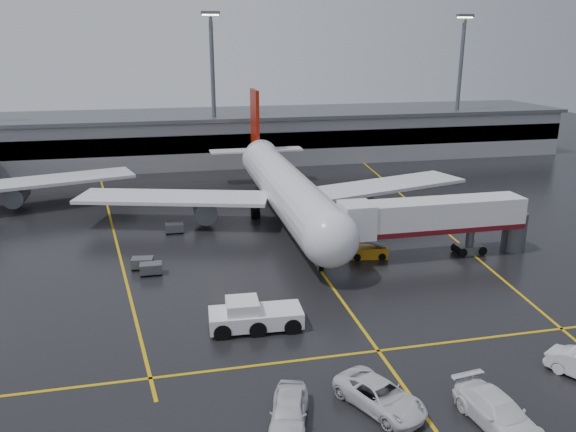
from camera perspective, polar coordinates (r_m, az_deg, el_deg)
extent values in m
plane|color=black|center=(60.05, 1.45, -2.98)|extent=(220.00, 220.00, 0.00)
cube|color=gold|center=(60.04, 1.45, -2.97)|extent=(0.25, 90.00, 0.02)
cube|color=gold|center=(41.01, 9.09, -13.28)|extent=(60.00, 0.25, 0.02)
cube|color=gold|center=(68.19, -17.22, -1.28)|extent=(9.99, 69.35, 0.02)
cube|color=gold|center=(74.95, 13.04, 0.69)|extent=(7.57, 69.64, 0.02)
cube|color=gray|center=(104.94, -4.93, 7.92)|extent=(120.00, 18.00, 8.00)
cube|color=black|center=(96.26, -4.21, 7.41)|extent=(120.00, 0.40, 3.00)
cube|color=#595B60|center=(104.35, -4.99, 10.25)|extent=(122.00, 19.00, 0.60)
cylinder|color=#595B60|center=(97.44, -7.54, 12.17)|extent=(0.70, 0.70, 25.00)
cube|color=#595B60|center=(97.21, -7.85, 19.65)|extent=(3.00, 1.20, 0.50)
cube|color=#FFE5B2|center=(97.20, -7.84, 19.47)|extent=(2.60, 0.90, 0.20)
cylinder|color=#595B60|center=(110.93, 16.84, 12.19)|extent=(0.70, 0.70, 25.00)
cube|color=#595B60|center=(110.73, 17.43, 18.73)|extent=(3.00, 1.20, 0.50)
cube|color=#FFE5B2|center=(110.72, 17.42, 18.58)|extent=(2.60, 0.90, 0.20)
cylinder|color=silver|center=(66.25, -0.19, 2.76)|extent=(5.20, 36.00, 5.20)
sphere|color=silver|center=(49.56, 4.28, -2.28)|extent=(5.20, 5.20, 5.20)
cone|color=silver|center=(86.28, -3.20, 6.51)|extent=(4.94, 8.00, 4.94)
cube|color=maroon|center=(86.50, -3.37, 9.82)|extent=(0.50, 5.50, 8.50)
cube|color=silver|center=(86.25, -3.21, 6.64)|extent=(14.00, 3.00, 0.25)
cube|color=silver|center=(66.95, -11.51, 1.85)|extent=(22.80, 11.83, 0.40)
cube|color=silver|center=(72.10, 9.62, 3.04)|extent=(22.80, 11.83, 0.40)
cylinder|color=#595B60|center=(66.50, -8.40, 0.66)|extent=(2.60, 4.50, 2.60)
cylinder|color=#595B60|center=(70.32, 7.22, 1.61)|extent=(2.60, 4.50, 2.60)
cylinder|color=#595B60|center=(53.37, 3.28, -4.48)|extent=(0.56, 0.56, 2.00)
cylinder|color=#595B60|center=(69.37, -3.31, 0.65)|extent=(0.56, 0.56, 2.00)
cylinder|color=#595B60|center=(70.63, 1.82, 0.97)|extent=(0.56, 0.56, 2.00)
cylinder|color=black|center=(53.58, 3.27, -5.03)|extent=(0.40, 1.10, 1.10)
cylinder|color=black|center=(69.50, -3.30, 0.29)|extent=(1.00, 1.40, 1.40)
cylinder|color=black|center=(70.75, 1.82, 0.62)|extent=(1.00, 1.40, 1.40)
cube|color=silver|center=(80.07, -23.26, 3.28)|extent=(22.80, 11.83, 0.40)
cylinder|color=#595B60|center=(80.18, -25.72, 1.95)|extent=(2.60, 4.50, 2.60)
cube|color=silver|center=(57.42, 14.66, 0.13)|extent=(18.00, 3.20, 3.00)
cube|color=#530D13|center=(57.80, 14.57, -1.10)|extent=(18.00, 3.30, 0.50)
cube|color=silver|center=(54.24, 6.92, -0.42)|extent=(3.00, 3.40, 3.30)
cylinder|color=#595B60|center=(60.18, 17.86, -2.27)|extent=(0.80, 0.80, 3.00)
cube|color=#595B60|center=(60.52, 17.77, -3.21)|extent=(2.60, 1.60, 0.90)
cylinder|color=#595B60|center=(62.65, 21.86, -1.45)|extent=(2.40, 2.40, 4.00)
cylinder|color=black|center=(59.99, 16.86, -3.31)|extent=(0.90, 1.80, 0.90)
cylinder|color=black|center=(61.07, 18.66, -3.12)|extent=(0.90, 1.80, 0.90)
cube|color=white|center=(43.06, -3.27, -10.17)|extent=(7.07, 3.11, 1.19)
cube|color=white|center=(42.53, -4.63, -9.07)|extent=(2.49, 2.49, 0.99)
cube|color=black|center=(42.53, -4.63, -9.07)|extent=(2.24, 2.24, 0.89)
cylinder|color=black|center=(43.05, -6.73, -10.80)|extent=(1.43, 3.03, 1.29)
cylinder|color=black|center=(43.22, -3.26, -10.58)|extent=(1.43, 3.03, 1.29)
cylinder|color=black|center=(43.54, 0.16, -10.33)|extent=(1.43, 3.03, 1.29)
cube|color=#C58311|center=(57.15, 8.11, -3.61)|extent=(3.95, 2.17, 1.14)
cube|color=#595B60|center=(56.78, 8.15, -2.58)|extent=(3.71, 1.54, 1.30)
cylinder|color=black|center=(57.02, 6.86, -3.88)|extent=(1.02, 1.86, 0.73)
cylinder|color=black|center=(57.48, 9.32, -3.82)|extent=(1.02, 1.86, 0.73)
imported|color=silver|center=(35.11, 9.28, -17.45)|extent=(5.02, 6.47, 1.63)
imported|color=white|center=(35.26, 20.47, -18.12)|extent=(3.26, 6.38, 1.77)
imported|color=silver|center=(33.43, 0.10, -19.07)|extent=(3.44, 5.47, 1.74)
cube|color=#595B60|center=(53.96, -13.66, -5.12)|extent=(2.00, 1.30, 0.90)
cylinder|color=black|center=(53.70, -14.48, -5.83)|extent=(0.40, 0.20, 0.40)
cylinder|color=black|center=(53.65, -12.77, -5.73)|extent=(0.40, 0.20, 0.40)
cylinder|color=black|center=(54.63, -14.46, -5.43)|extent=(0.40, 0.20, 0.40)
cylinder|color=black|center=(54.58, -12.78, -5.33)|extent=(0.40, 0.20, 0.40)
cube|color=#595B60|center=(55.47, -14.47, -4.56)|extent=(2.17, 1.57, 0.90)
cylinder|color=black|center=(55.34, -15.34, -5.21)|extent=(0.40, 0.20, 0.40)
cylinder|color=black|center=(55.05, -13.70, -5.20)|extent=(0.40, 0.20, 0.40)
cylinder|color=black|center=(56.25, -15.15, -4.82)|extent=(0.40, 0.20, 0.40)
cylinder|color=black|center=(55.96, -13.54, -4.81)|extent=(0.40, 0.20, 0.40)
cube|color=#595B60|center=(64.95, -11.39, -1.15)|extent=(2.00, 1.30, 0.90)
cylinder|color=black|center=(64.62, -12.06, -1.73)|extent=(0.40, 0.20, 0.40)
cylinder|color=black|center=(64.63, -10.64, -1.63)|extent=(0.40, 0.20, 0.40)
cylinder|color=black|center=(65.57, -12.08, -1.45)|extent=(0.40, 0.20, 0.40)
cylinder|color=black|center=(65.58, -10.68, -1.36)|extent=(0.40, 0.20, 0.40)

